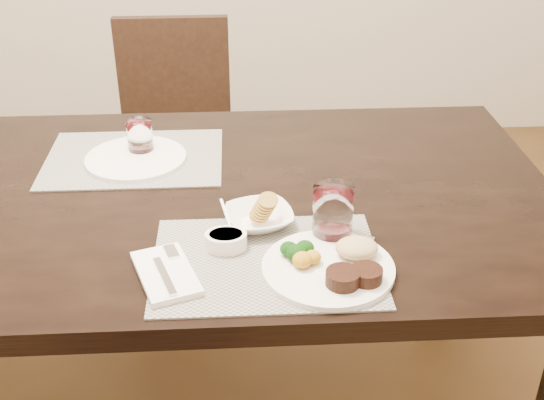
{
  "coord_description": "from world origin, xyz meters",
  "views": [
    {
      "loc": [
        0.23,
        -1.44,
        1.55
      ],
      "look_at": [
        0.3,
        -0.17,
        0.82
      ],
      "focal_mm": 45.0,
      "sensor_mm": 36.0,
      "label": 1
    }
  ],
  "objects": [
    {
      "name": "chair_far",
      "position": [
        0.0,
        0.93,
        0.5
      ],
      "size": [
        0.42,
        0.42,
        0.9
      ],
      "color": "black",
      "rests_on": "ground"
    },
    {
      "name": "sauce_ramekin",
      "position": [
        0.2,
        -0.25,
        0.77
      ],
      "size": [
        0.09,
        0.13,
        0.07
      ],
      "rotation": [
        0.0,
        0.0,
        0.36
      ],
      "color": "white",
      "rests_on": "placemat_near"
    },
    {
      "name": "dining_table",
      "position": [
        0.0,
        0.0,
        0.67
      ],
      "size": [
        2.0,
        1.0,
        0.75
      ],
      "color": "black",
      "rests_on": "ground"
    },
    {
      "name": "placemat_near",
      "position": [
        0.28,
        -0.3,
        0.75
      ],
      "size": [
        0.46,
        0.34,
        0.0
      ],
      "primitive_type": "cube",
      "color": "gray",
      "rests_on": "dining_table"
    },
    {
      "name": "wine_glass_far",
      "position": [
        -0.02,
        0.22,
        0.8
      ],
      "size": [
        0.07,
        0.07,
        0.09
      ],
      "rotation": [
        0.0,
        0.0,
        -0.33
      ],
      "color": "white",
      "rests_on": "placemat_far"
    },
    {
      "name": "dinner_plate",
      "position": [
        0.42,
        -0.35,
        0.77
      ],
      "size": [
        0.26,
        0.26,
        0.05
      ],
      "rotation": [
        0.0,
        0.0,
        -0.39
      ],
      "color": "white",
      "rests_on": "placemat_near"
    },
    {
      "name": "cracker_bowl",
      "position": [
        0.27,
        -0.16,
        0.77
      ],
      "size": [
        0.17,
        0.17,
        0.06
      ],
      "rotation": [
        0.0,
        0.0,
        0.24
      ],
      "color": "white",
      "rests_on": "placemat_near"
    },
    {
      "name": "napkin_fork",
      "position": [
        0.08,
        -0.34,
        0.76
      ],
      "size": [
        0.16,
        0.2,
        0.02
      ],
      "rotation": [
        0.0,
        0.0,
        0.34
      ],
      "color": "white",
      "rests_on": "placemat_near"
    },
    {
      "name": "steak_knife",
      "position": [
        0.48,
        -0.36,
        0.76
      ],
      "size": [
        0.07,
        0.21,
        0.01
      ],
      "rotation": [
        0.0,
        0.0,
        -0.48
      ],
      "color": "silver",
      "rests_on": "placemat_near"
    },
    {
      "name": "far_plate",
      "position": [
        -0.04,
        0.17,
        0.76
      ],
      "size": [
        0.26,
        0.26,
        0.01
      ],
      "primitive_type": "cylinder",
      "color": "white",
      "rests_on": "placemat_far"
    },
    {
      "name": "wine_glass_near",
      "position": [
        0.43,
        -0.22,
        0.81
      ],
      "size": [
        0.09,
        0.09,
        0.12
      ],
      "rotation": [
        0.0,
        0.0,
        -0.24
      ],
      "color": "white",
      "rests_on": "placemat_near"
    },
    {
      "name": "placemat_far",
      "position": [
        -0.04,
        0.19,
        0.75
      ],
      "size": [
        0.46,
        0.34,
        0.0
      ],
      "primitive_type": "cube",
      "color": "gray",
      "rests_on": "dining_table"
    }
  ]
}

